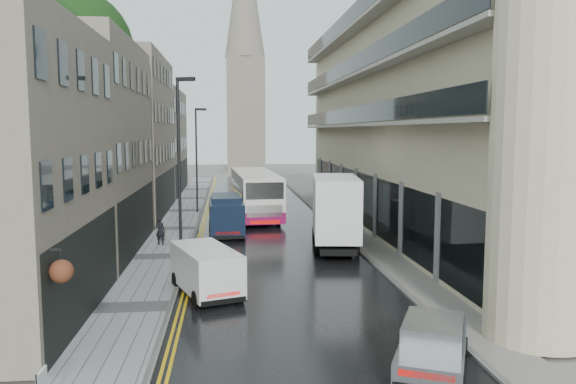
{
  "coord_description": "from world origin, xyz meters",
  "views": [
    {
      "loc": [
        -2.41,
        -9.31,
        6.45
      ],
      "look_at": [
        0.52,
        18.0,
        3.46
      ],
      "focal_mm": 35.0,
      "sensor_mm": 36.0,
      "label": 1
    }
  ],
  "objects": [
    {
      "name": "road",
      "position": [
        0.0,
        27.5,
        0.01
      ],
      "size": [
        9.0,
        85.0,
        0.02
      ],
      "primitive_type": "cube",
      "color": "black",
      "rests_on": "ground"
    },
    {
      "name": "left_sidewalk",
      "position": [
        -5.85,
        27.5,
        0.06
      ],
      "size": [
        2.7,
        85.0,
        0.12
      ],
      "primitive_type": "cube",
      "color": "gray",
      "rests_on": "ground"
    },
    {
      "name": "right_sidewalk",
      "position": [
        5.4,
        27.5,
        0.06
      ],
      "size": [
        1.8,
        85.0,
        0.12
      ],
      "primitive_type": "cube",
      "color": "slate",
      "rests_on": "ground"
    },
    {
      "name": "old_shop_row",
      "position": [
        -9.45,
        30.0,
        6.0
      ],
      "size": [
        4.5,
        56.0,
        12.0
      ],
      "primitive_type": null,
      "color": "gray",
      "rests_on": "ground"
    },
    {
      "name": "modern_block",
      "position": [
        10.3,
        26.0,
        7.0
      ],
      "size": [
        8.0,
        40.0,
        14.0
      ],
      "primitive_type": null,
      "color": "beige",
      "rests_on": "ground"
    },
    {
      "name": "church_spire",
      "position": [
        0.5,
        82.0,
        20.0
      ],
      "size": [
        6.4,
        6.4,
        40.0
      ],
      "primitive_type": null,
      "color": "slate",
      "rests_on": "ground"
    },
    {
      "name": "tree_near",
      "position": [
        -12.5,
        20.0,
        6.95
      ],
      "size": [
        10.56,
        10.56,
        13.89
      ],
      "primitive_type": null,
      "color": "black",
      "rests_on": "ground"
    },
    {
      "name": "tree_far",
      "position": [
        -12.2,
        33.0,
        6.23
      ],
      "size": [
        9.24,
        9.24,
        12.46
      ],
      "primitive_type": null,
      "color": "black",
      "rests_on": "ground"
    },
    {
      "name": "cream_bus",
      "position": [
        -1.48,
        29.56,
        1.69
      ],
      "size": [
        3.49,
        12.4,
        3.34
      ],
      "primitive_type": null,
      "rotation": [
        0.0,
        0.0,
        0.06
      ],
      "color": "white",
      "rests_on": "road"
    },
    {
      "name": "white_lorry",
      "position": [
        2.1,
        19.0,
        2.03
      ],
      "size": [
        3.26,
        7.89,
        4.02
      ],
      "primitive_type": null,
      "rotation": [
        0.0,
        0.0,
        -0.13
      ],
      "color": "white",
      "rests_on": "road"
    },
    {
      "name": "silver_hatchback",
      "position": [
        1.75,
        3.82,
        0.73
      ],
      "size": [
        3.11,
        4.15,
        1.42
      ],
      "primitive_type": null,
      "rotation": [
        0.0,
        0.0,
        -0.44
      ],
      "color": "#B9B9BE",
      "rests_on": "road"
    },
    {
      "name": "white_van",
      "position": [
        -3.62,
        10.9,
        0.98
      ],
      "size": [
        3.12,
        4.6,
        1.92
      ],
      "primitive_type": null,
      "rotation": [
        0.0,
        0.0,
        0.34
      ],
      "color": "white",
      "rests_on": "road"
    },
    {
      "name": "navy_van",
      "position": [
        -3.42,
        23.59,
        1.31
      ],
      "size": [
        2.25,
        5.15,
        2.58
      ],
      "primitive_type": null,
      "rotation": [
        0.0,
        0.0,
        0.05
      ],
      "color": "black",
      "rests_on": "road"
    },
    {
      "name": "pedestrian",
      "position": [
        -6.21,
        22.15,
        0.91
      ],
      "size": [
        0.68,
        0.57,
        1.58
      ],
      "primitive_type": "imported",
      "rotation": [
        0.0,
        0.0,
        2.75
      ],
      "color": "black",
      "rests_on": "left_sidewalk"
    },
    {
      "name": "lamp_post_near",
      "position": [
        -4.92,
        20.04,
        4.62
      ],
      "size": [
        1.03,
        0.56,
        9.0
      ],
      "primitive_type": null,
      "rotation": [
        0.0,
        0.0,
        -0.35
      ],
      "color": "black",
      "rests_on": "left_sidewalk"
    },
    {
      "name": "lamp_post_far",
      "position": [
        -4.84,
        34.71,
        4.14
      ],
      "size": [
        0.92,
        0.5,
        8.04
      ],
      "primitive_type": null,
      "rotation": [
        0.0,
        0.0,
        0.35
      ],
      "color": "black",
      "rests_on": "left_sidewalk"
    }
  ]
}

